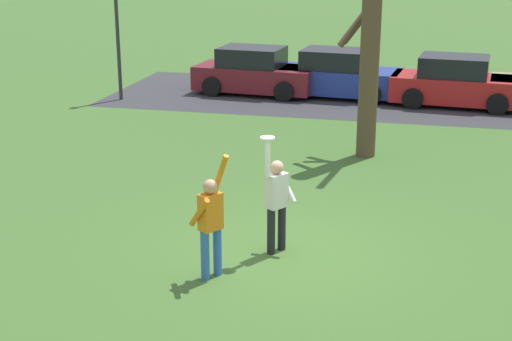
# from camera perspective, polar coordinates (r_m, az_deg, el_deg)

# --- Properties ---
(ground_plane) EXTENTS (120.00, 120.00, 0.00)m
(ground_plane) POSITION_cam_1_polar(r_m,az_deg,el_deg) (13.16, 2.10, -6.20)
(ground_plane) COLOR #426B2D
(person_catcher) EXTENTS (0.53, 0.59, 2.08)m
(person_catcher) POSITION_cam_1_polar(r_m,az_deg,el_deg) (12.82, 1.58, -2.11)
(person_catcher) COLOR black
(person_catcher) RESTS_ON ground_plane
(person_defender) EXTENTS (0.62, 0.66, 2.04)m
(person_defender) POSITION_cam_1_polar(r_m,az_deg,el_deg) (11.89, -3.45, -3.76)
(person_defender) COLOR #3366B7
(person_defender) RESTS_ON ground_plane
(frisbee_disc) EXTENTS (0.25, 0.25, 0.02)m
(frisbee_disc) POSITION_cam_1_polar(r_m,az_deg,el_deg) (12.34, 0.88, 2.50)
(frisbee_disc) COLOR white
(frisbee_disc) RESTS_ON person_catcher
(parked_car_maroon) EXTENTS (4.24, 2.31, 1.59)m
(parked_car_maroon) POSITION_cam_1_polar(r_m,az_deg,el_deg) (25.94, -0.08, 7.43)
(parked_car_maroon) COLOR maroon
(parked_car_maroon) RESTS_ON ground_plane
(parked_car_blue) EXTENTS (4.24, 2.31, 1.59)m
(parked_car_blue) POSITION_cam_1_polar(r_m,az_deg,el_deg) (25.59, 6.21, 7.19)
(parked_car_blue) COLOR #233893
(parked_car_blue) RESTS_ON ground_plane
(parked_car_red) EXTENTS (4.24, 2.31, 1.59)m
(parked_car_red) POSITION_cam_1_polar(r_m,az_deg,el_deg) (24.90, 14.93, 6.41)
(parked_car_red) COLOR red
(parked_car_red) RESTS_ON ground_plane
(parking_strip) EXTENTS (19.10, 6.40, 0.01)m
(parking_strip) POSITION_cam_1_polar(r_m,az_deg,el_deg) (25.42, 10.54, 5.26)
(parking_strip) COLOR #38383D
(parking_strip) RESTS_ON ground_plane
(bare_tree_tall) EXTENTS (1.58, 1.40, 6.08)m
(bare_tree_tall) POSITION_cam_1_polar(r_m,az_deg,el_deg) (18.37, 8.73, 10.16)
(bare_tree_tall) COLOR brown
(bare_tree_tall) RESTS_ON ground_plane
(lamppost_by_lot) EXTENTS (0.28, 0.28, 4.26)m
(lamppost_by_lot) POSITION_cam_1_polar(r_m,az_deg,el_deg) (25.11, -10.50, 11.09)
(lamppost_by_lot) COLOR #2D2D33
(lamppost_by_lot) RESTS_ON ground_plane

